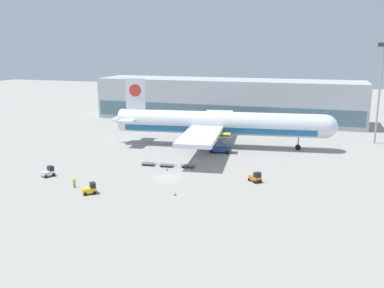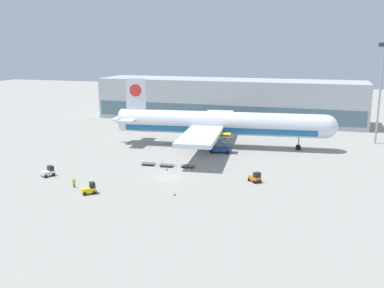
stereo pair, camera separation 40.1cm
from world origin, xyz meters
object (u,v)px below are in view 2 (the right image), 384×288
(baggage_tug_mid, at_px, (255,178))
(ground_crew_near, at_px, (74,182))
(baggage_dolly_lead, at_px, (148,164))
(traffic_cone_near, at_px, (167,169))
(baggage_tug_far, at_px, (90,189))
(airplane_main, at_px, (216,124))
(traffic_cone_far, at_px, (175,194))
(scissor_lift_loader, at_px, (220,145))
(baggage_tug_foreground, at_px, (49,172))
(light_mast, at_px, (381,87))
(baggage_dolly_second, at_px, (166,165))
(baggage_dolly_third, at_px, (188,166))

(baggage_tug_mid, xyz_separation_m, ground_crew_near, (-30.91, -13.11, 0.14))
(baggage_dolly_lead, bearing_deg, traffic_cone_near, -28.82)
(baggage_tug_far, xyz_separation_m, ground_crew_near, (-4.45, 2.10, 0.14))
(traffic_cone_near, bearing_deg, baggage_tug_far, -113.66)
(ground_crew_near, bearing_deg, airplane_main, -129.29)
(baggage_tug_mid, height_order, traffic_cone_far, baggage_tug_mid)
(scissor_lift_loader, distance_m, traffic_cone_far, 31.98)
(baggage_tug_foreground, distance_m, baggage_tug_mid, 40.51)
(baggage_tug_foreground, xyz_separation_m, traffic_cone_far, (27.54, -2.95, -0.58))
(light_mast, height_order, traffic_cone_far, light_mast)
(baggage_tug_mid, bearing_deg, scissor_lift_loader, 162.94)
(airplane_main, bearing_deg, baggage_dolly_second, -110.71)
(light_mast, relative_size, baggage_tug_mid, 9.41)
(baggage_dolly_second, xyz_separation_m, traffic_cone_near, (1.00, -2.43, -0.05))
(baggage_dolly_third, bearing_deg, traffic_cone_far, -84.08)
(baggage_dolly_lead, bearing_deg, baggage_tug_mid, -15.62)
(light_mast, relative_size, baggage_tug_foreground, 9.24)
(traffic_cone_near, distance_m, traffic_cone_far, 15.37)
(traffic_cone_near, bearing_deg, baggage_dolly_lead, 155.79)
(baggage_dolly_second, relative_size, traffic_cone_near, 5.46)
(traffic_cone_far, bearing_deg, baggage_dolly_lead, 126.24)
(airplane_main, xyz_separation_m, baggage_tug_foreground, (-25.20, -34.87, -4.96))
(airplane_main, height_order, baggage_tug_mid, airplane_main)
(airplane_main, height_order, scissor_lift_loader, airplane_main)
(airplane_main, distance_m, ground_crew_near, 43.02)
(baggage_tug_far, xyz_separation_m, traffic_cone_far, (14.39, 3.71, -0.58))
(traffic_cone_near, bearing_deg, baggage_tug_mid, -7.11)
(scissor_lift_loader, relative_size, baggage_tug_mid, 2.00)
(scissor_lift_loader, bearing_deg, baggage_dolly_lead, -134.08)
(baggage_dolly_third, height_order, traffic_cone_near, traffic_cone_near)
(baggage_dolly_lead, height_order, ground_crew_near, ground_crew_near)
(baggage_dolly_second, bearing_deg, airplane_main, 71.41)
(light_mast, distance_m, baggage_dolly_lead, 63.26)
(scissor_lift_loader, height_order, baggage_dolly_second, scissor_lift_loader)
(baggage_tug_foreground, height_order, baggage_dolly_lead, baggage_tug_foreground)
(light_mast, xyz_separation_m, baggage_tug_mid, (-24.91, -42.20, -13.98))
(light_mast, height_order, ground_crew_near, light_mast)
(light_mast, bearing_deg, baggage_tug_foreground, -141.81)
(airplane_main, distance_m, baggage_tug_mid, 30.41)
(scissor_lift_loader, height_order, baggage_dolly_third, scissor_lift_loader)
(baggage_tug_mid, relative_size, baggage_dolly_lead, 0.73)
(airplane_main, bearing_deg, baggage_dolly_third, -98.99)
(ground_crew_near, xyz_separation_m, traffic_cone_near, (12.14, 15.45, -0.68))
(baggage_tug_mid, distance_m, baggage_tug_far, 30.51)
(baggage_tug_foreground, bearing_deg, scissor_lift_loader, -17.35)
(traffic_cone_far, bearing_deg, baggage_dolly_second, 115.33)
(baggage_dolly_second, bearing_deg, baggage_tug_far, -113.14)
(baggage_dolly_lead, bearing_deg, baggage_dolly_second, -2.92)
(airplane_main, xyz_separation_m, baggage_tug_far, (-12.06, -41.53, -4.96))
(baggage_tug_far, xyz_separation_m, traffic_cone_near, (7.69, 17.54, -0.54))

